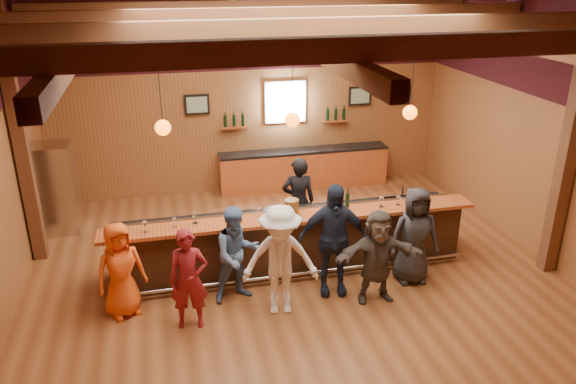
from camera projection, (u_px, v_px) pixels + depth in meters
name	position (u px, v px, depth m)	size (l,w,h in m)	color
room	(292.00, 87.00, 8.68)	(9.04, 9.00, 4.52)	brown
bar_counter	(291.00, 239.00, 9.79)	(6.30, 1.07, 1.11)	black
back_bar_cabinet	(304.00, 169.00, 13.27)	(4.00, 0.52, 0.95)	#9C421C
window	(285.00, 102.00, 12.80)	(0.95, 0.09, 0.95)	silver
framed_pictures	(322.00, 98.00, 12.96)	(5.35, 0.05, 0.45)	black
wine_shelves	(286.00, 121.00, 12.90)	(3.00, 0.18, 0.30)	#9C421C
pendant_lights	(292.00, 119.00, 8.82)	(4.24, 0.24, 1.37)	black
stainless_fridge	(57.00, 188.00, 10.97)	(0.70, 0.70, 1.80)	silver
customer_orange	(120.00, 270.00, 8.35)	(0.74, 0.48, 1.51)	#F25416
customer_redvest	(189.00, 279.00, 8.06)	(0.56, 0.37, 1.55)	maroon
customer_denim	(237.00, 254.00, 8.71)	(0.77, 0.60, 1.58)	#5476A8
customer_white	(280.00, 260.00, 8.35)	(1.14, 0.65, 1.76)	white
customer_navy	(333.00, 240.00, 8.85)	(1.10, 0.46, 1.88)	#1B2337
customer_brown	(377.00, 256.00, 8.70)	(1.42, 0.45, 1.54)	#4D443E
customer_dark	(414.00, 236.00, 9.22)	(0.81, 0.53, 1.67)	#28282B
bartender	(298.00, 201.00, 10.49)	(0.62, 0.41, 1.71)	black
ice_bucket	(292.00, 207.00, 9.29)	(0.24, 0.24, 0.26)	brown
bottle_a	(334.00, 204.00, 9.41)	(0.07, 0.07, 0.33)	black
bottle_b	(347.00, 200.00, 9.56)	(0.07, 0.07, 0.33)	black
glass_a	(145.00, 224.00, 8.66)	(0.09, 0.09, 0.19)	silver
glass_b	(174.00, 220.00, 8.86)	(0.07, 0.07, 0.16)	silver
glass_c	(195.00, 215.00, 8.96)	(0.09, 0.09, 0.20)	silver
glass_d	(240.00, 214.00, 9.03)	(0.08, 0.08, 0.19)	silver
glass_e	(260.00, 210.00, 9.17)	(0.08, 0.08, 0.19)	silver
glass_f	(334.00, 205.00, 9.37)	(0.08, 0.08, 0.18)	silver
glass_g	(382.00, 199.00, 9.57)	(0.09, 0.09, 0.19)	silver
glass_h	(398.00, 198.00, 9.64)	(0.08, 0.08, 0.18)	silver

